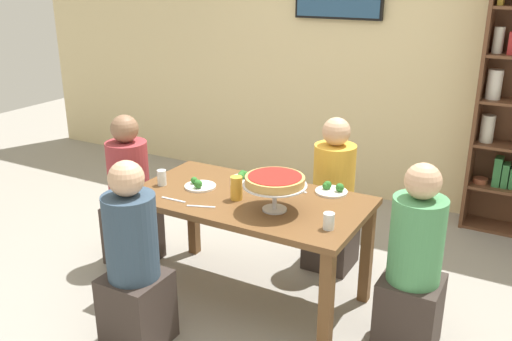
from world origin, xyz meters
name	(u,v)px	position (x,y,z in m)	size (l,w,h in m)	color
ground_plane	(249,297)	(0.00, 0.00, 0.00)	(12.00, 12.00, 0.00)	gray
rear_partition	(366,52)	(0.00, 2.20, 1.40)	(8.00, 0.12, 2.80)	beige
dining_table	(248,211)	(0.00, 0.00, 0.64)	(1.51, 0.82, 0.74)	brown
diner_head_east	(413,273)	(1.08, 0.00, 0.49)	(0.34, 0.34, 1.15)	#382D28
diner_head_west	(131,201)	(-1.03, 0.02, 0.49)	(0.34, 0.34, 1.15)	#382D28
diner_near_left	(134,269)	(-0.34, -0.74, 0.49)	(0.34, 0.34, 1.15)	#382D28
diner_far_right	(333,205)	(0.32, 0.69, 0.49)	(0.34, 0.34, 1.15)	#382D28
deep_dish_pizza_stand	(275,182)	(0.24, -0.10, 0.92)	(0.39, 0.39, 0.22)	silver
salad_plate_near_diner	(332,189)	(0.44, 0.34, 0.76)	(0.21, 0.21, 0.07)	white
salad_plate_far_diner	(199,185)	(-0.37, -0.02, 0.76)	(0.21, 0.21, 0.07)	white
salad_plate_spare	(244,177)	(-0.18, 0.25, 0.76)	(0.20, 0.20, 0.07)	white
beer_glass_amber_tall	(236,188)	(-0.05, -0.07, 0.82)	(0.08, 0.08, 0.15)	gold
water_glass_clear_near	(329,221)	(0.62, -0.18, 0.79)	(0.06, 0.06, 0.10)	white
water_glass_clear_far	(162,178)	(-0.62, -0.10, 0.79)	(0.06, 0.06, 0.11)	white
cutlery_fork_near	(295,190)	(0.21, 0.26, 0.74)	(0.18, 0.02, 0.01)	silver
cutlery_knife_near	(201,206)	(-0.18, -0.28, 0.74)	(0.18, 0.02, 0.01)	silver
cutlery_fork_far	(173,200)	(-0.39, -0.27, 0.74)	(0.18, 0.02, 0.01)	silver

